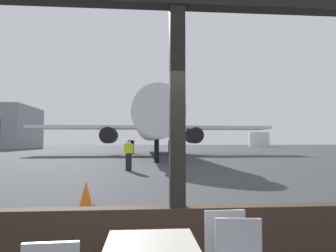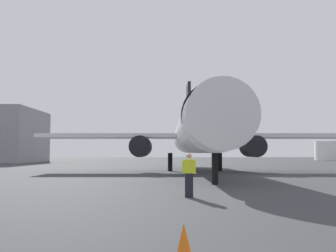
# 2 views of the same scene
# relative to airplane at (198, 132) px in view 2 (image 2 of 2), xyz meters

# --- Properties ---
(ground_plane) EXTENTS (220.00, 220.00, 0.00)m
(ground_plane) POSITION_rel_airplane_xyz_m (-0.54, 8.32, -3.60)
(ground_plane) COLOR #383A3D
(airplane) EXTENTS (29.14, 33.06, 10.49)m
(airplane) POSITION_rel_airplane_xyz_m (0.00, 0.00, 0.00)
(airplane) COLOR silver
(airplane) RESTS_ON ground
(ground_crew_worker) EXTENTS (0.53, 0.29, 1.74)m
(ground_crew_worker) POSITION_rel_airplane_xyz_m (-1.78, -19.08, -2.70)
(ground_crew_worker) COLOR black
(ground_crew_worker) RESTS_ON ground
(traffic_cone) EXTENTS (0.36, 0.36, 0.63)m
(traffic_cone) POSITION_rel_airplane_xyz_m (-2.36, -28.17, -3.30)
(traffic_cone) COLOR orange
(traffic_cone) RESTS_ON ground
(fuel_storage_tank) EXTENTS (6.28, 6.28, 4.42)m
(fuel_storage_tank) POSITION_rel_airplane_xyz_m (34.90, 55.96, -1.39)
(fuel_storage_tank) COLOR white
(fuel_storage_tank) RESTS_ON ground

